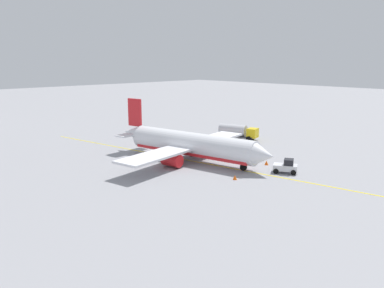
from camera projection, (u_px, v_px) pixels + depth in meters
name	position (u px, v px, depth m)	size (l,w,h in m)	color
ground_plane	(192.00, 161.00, 66.83)	(400.00, 400.00, 0.00)	#939399
airplane	(190.00, 145.00, 66.49)	(31.61, 30.63, 9.98)	white
fuel_tanker	(237.00, 131.00, 85.28)	(9.81, 5.01, 3.15)	#2D2D33
pushback_tug	(286.00, 166.00, 59.62)	(4.12, 3.67, 2.20)	silver
refueling_worker	(225.00, 140.00, 80.23)	(0.63, 0.60, 1.71)	navy
safety_cone_nose	(266.00, 163.00, 64.28)	(0.66, 0.66, 0.73)	#F2590F
safety_cone_wingtip	(235.00, 177.00, 56.35)	(0.61, 0.61, 0.68)	#F2590F
taxi_line_marking	(192.00, 161.00, 66.83)	(74.12, 0.30, 0.01)	yellow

